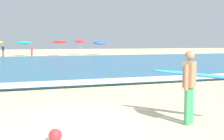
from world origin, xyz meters
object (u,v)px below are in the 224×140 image
beach_umbrella_5 (59,42)px  beachgoer_near_row_mid (32,50)px  beach_umbrella_7 (100,43)px  beach_ball (55,135)px  beach_umbrella_6 (80,41)px  surfer_with_board (192,80)px  beach_umbrella_4 (24,43)px  beachgoer_near_row_right (3,50)px

beach_umbrella_5 → beachgoer_near_row_mid: size_ratio=1.40×
beach_umbrella_7 → beach_ball: 42.07m
beach_umbrella_6 → beachgoer_near_row_mid: bearing=-162.9°
surfer_with_board → beach_umbrella_4: 38.42m
beach_umbrella_5 → beach_umbrella_6: (3.23, 0.67, 0.08)m
beach_umbrella_6 → beachgoer_near_row_mid: 7.70m
beach_umbrella_6 → beachgoer_near_row_right: size_ratio=1.45×
surfer_with_board → beach_ball: 3.48m
beach_umbrella_6 → beach_ball: 40.46m
beach_umbrella_7 → beachgoer_near_row_right: bearing=-171.6°
beach_umbrella_6 → beach_ball: size_ratio=8.83×
beach_umbrella_7 → beach_ball: bearing=-109.2°
beach_umbrella_4 → beach_umbrella_5: size_ratio=1.00×
surfer_with_board → beach_ball: (-3.35, -0.36, -0.89)m
surfer_with_board → beach_umbrella_7: (10.45, 39.35, 0.81)m
beach_umbrella_5 → beach_umbrella_6: size_ratio=0.97×
beach_umbrella_5 → beach_ball: (-7.24, -38.37, -1.83)m
beach_umbrella_6 → beachgoer_near_row_mid: (-7.27, -2.24, -1.20)m
beach_umbrella_6 → surfer_with_board: bearing=-100.4°
beach_ball → beachgoer_near_row_right: bearing=90.7°
beach_umbrella_4 → beachgoer_near_row_right: bearing=-157.9°
beach_umbrella_4 → beach_umbrella_6: beach_umbrella_6 is taller
beach_umbrella_4 → beachgoer_near_row_mid: 2.33m
beach_umbrella_4 → beachgoer_near_row_mid: bearing=-67.5°
beach_umbrella_4 → beach_umbrella_6: bearing=1.9°
beach_umbrella_4 → beach_umbrella_7: size_ratio=1.01×
beach_ball → beach_umbrella_4: bearing=86.5°
surfer_with_board → beach_umbrella_7: bearing=75.1°
beachgoer_near_row_right → beach_umbrella_6: bearing=7.4°
surfer_with_board → beachgoer_near_row_mid: bearing=90.2°
surfer_with_board → beach_umbrella_7: beach_umbrella_7 is taller
beach_umbrella_7 → beach_umbrella_6: bearing=-168.5°
beachgoer_near_row_right → beach_ball: size_ratio=6.07×
beach_umbrella_6 → beach_umbrella_7: bearing=11.5°
beach_umbrella_6 → beachgoer_near_row_right: beach_umbrella_6 is taller
beach_umbrella_6 → beach_ball: bearing=-105.0°
beach_umbrella_7 → beachgoer_near_row_right: (-14.23, -2.10, -0.99)m
beach_umbrella_7 → beachgoer_near_row_right: 14.42m
surfer_with_board → beachgoer_near_row_mid: 36.44m
beach_umbrella_5 → beachgoer_near_row_mid: beach_umbrella_5 is taller
beach_ball → beach_umbrella_7: bearing=70.8°
beach_umbrella_4 → beach_umbrella_7: beach_umbrella_7 is taller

